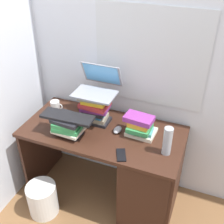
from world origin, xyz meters
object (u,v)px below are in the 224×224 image
object	(u,v)px
cell_phone	(121,155)
wastebasket	(43,199)
water_bottle	(167,141)
book_stack_side	(140,126)
laptop	(98,86)
mug	(55,106)
book_stack_tall	(95,108)
keyboard	(67,117)
desk	(139,173)
book_stack_keyboard_riser	(68,125)
computer_mouse	(118,130)

from	to	relation	value
cell_phone	wastebasket	world-z (taller)	cell_phone
water_bottle	wastebasket	size ratio (longest dim) A/B	0.74
book_stack_side	cell_phone	bearing A→B (deg)	-99.75
laptop	water_bottle	distance (m)	0.72
mug	book_stack_side	bearing A→B (deg)	-4.27
laptop	cell_phone	world-z (taller)	laptop
wastebasket	book_stack_tall	bearing A→B (deg)	57.73
keyboard	cell_phone	size ratio (longest dim) A/B	3.09
book_stack_tall	cell_phone	size ratio (longest dim) A/B	1.96
desk	keyboard	xyz separation A→B (m)	(-0.57, -0.12, 0.51)
water_bottle	wastebasket	world-z (taller)	water_bottle
book_stack_tall	desk	bearing A→B (deg)	-14.47
desk	book_stack_side	size ratio (longest dim) A/B	5.19
book_stack_keyboard_riser	water_bottle	xyz separation A→B (m)	(0.78, 0.06, 0.03)
book_stack_keyboard_riser	computer_mouse	size ratio (longest dim) A/B	2.32
book_stack_keyboard_riser	mug	world-z (taller)	book_stack_keyboard_riser
keyboard	computer_mouse	bearing A→B (deg)	23.50
book_stack_side	cell_phone	size ratio (longest dim) A/B	1.89
desk	water_bottle	size ratio (longest dim) A/B	5.84
computer_mouse	desk	bearing A→B (deg)	-14.21
computer_mouse	wastebasket	xyz separation A→B (m)	(-0.54, -0.43, -0.61)
book_stack_tall	book_stack_side	bearing A→B (deg)	-3.95
laptop	keyboard	distance (m)	0.36
book_stack_keyboard_riser	wastebasket	world-z (taller)	book_stack_keyboard_riser
desk	book_stack_tall	world-z (taller)	book_stack_tall
desk	book_stack_side	world-z (taller)	book_stack_side
keyboard	water_bottle	xyz separation A→B (m)	(0.78, 0.06, -0.05)
computer_mouse	wastebasket	size ratio (longest dim) A/B	0.34
book_stack_keyboard_riser	mug	bearing A→B (deg)	136.78
laptop	wastebasket	world-z (taller)	laptop
book_stack_tall	water_bottle	distance (m)	0.68
book_stack_side	keyboard	world-z (taller)	keyboard
mug	water_bottle	size ratio (longest dim) A/B	0.52
book_stack_tall	computer_mouse	xyz separation A→B (m)	(0.23, -0.06, -0.12)
book_stack_side	computer_mouse	size ratio (longest dim) A/B	2.47
laptop	water_bottle	bearing A→B (deg)	-19.90
book_stack_side	book_stack_keyboard_riser	bearing A→B (deg)	-158.74
desk	book_stack_side	xyz separation A→B (m)	(-0.04, 0.09, 0.42)
wastebasket	computer_mouse	bearing A→B (deg)	38.75
mug	cell_phone	world-z (taller)	mug
mug	wastebasket	bearing A→B (deg)	-78.62
book_stack_tall	keyboard	distance (m)	0.27
wastebasket	mug	bearing A→B (deg)	101.38
book_stack_tall	book_stack_side	distance (m)	0.41
book_stack_side	computer_mouse	world-z (taller)	book_stack_side
book_stack_side	wastebasket	xyz separation A→B (m)	(-0.71, -0.46, -0.68)
laptop	keyboard	xyz separation A→B (m)	(-0.13, -0.30, -0.15)
book_stack_tall	laptop	bearing A→B (deg)	89.47
book_stack_keyboard_riser	water_bottle	bearing A→B (deg)	4.65
book_stack_tall	wastebasket	world-z (taller)	book_stack_tall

